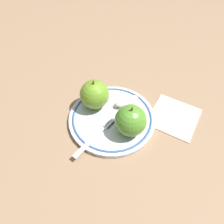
% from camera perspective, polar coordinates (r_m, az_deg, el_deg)
% --- Properties ---
extents(ground_plane, '(2.00, 2.00, 0.00)m').
position_cam_1_polar(ground_plane, '(0.61, 0.58, -3.53)').
color(ground_plane, '#896B50').
extents(plate, '(0.24, 0.24, 0.02)m').
position_cam_1_polar(plate, '(0.61, -0.00, -1.62)').
color(plate, silver).
rests_on(plate, ground_plane).
extents(apple_red_whole, '(0.08, 0.08, 0.09)m').
position_cam_1_polar(apple_red_whole, '(0.61, -4.58, 4.59)').
color(apple_red_whole, olive).
rests_on(apple_red_whole, plate).
extents(apple_second_whole, '(0.08, 0.08, 0.09)m').
position_cam_1_polar(apple_second_whole, '(0.55, 4.89, -2.23)').
color(apple_second_whole, '#4D882A').
rests_on(apple_second_whole, plate).
extents(apple_slice_front, '(0.08, 0.06, 0.02)m').
position_cam_1_polar(apple_slice_front, '(0.63, 3.90, 2.85)').
color(apple_slice_front, '#F6E3CE').
rests_on(apple_slice_front, plate).
extents(fork, '(0.17, 0.03, 0.00)m').
position_cam_1_polar(fork, '(0.57, -4.16, -6.15)').
color(fork, silver).
rests_on(fork, plate).
extents(napkin_folded, '(0.15, 0.15, 0.01)m').
position_cam_1_polar(napkin_folded, '(0.65, 15.90, -1.14)').
color(napkin_folded, beige).
rests_on(napkin_folded, ground_plane).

